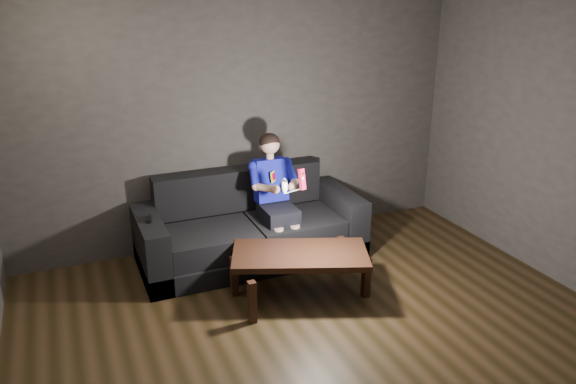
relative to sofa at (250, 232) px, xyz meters
name	(u,v)px	position (x,y,z in m)	size (l,w,h in m)	color
floor	(348,361)	(0.11, -1.98, -0.29)	(5.00, 5.00, 0.00)	black
back_wall	(241,123)	(0.11, 0.52, 1.06)	(5.00, 0.04, 2.70)	#35302F
sofa	(250,232)	(0.00, 0.00, 0.00)	(2.31, 1.00, 0.89)	black
child	(275,188)	(0.26, -0.06, 0.48)	(0.50, 0.62, 1.24)	black
wii_remote_red	(302,179)	(0.36, -0.54, 0.71)	(0.07, 0.09, 0.21)	#C5183E
nunchuk_white	(284,186)	(0.18, -0.53, 0.67)	(0.08, 0.10, 0.16)	white
wii_remote_black	(149,219)	(-1.04, -0.09, 0.35)	(0.07, 0.16, 0.03)	black
coffee_table	(300,258)	(0.16, -0.94, 0.10)	(1.37, 1.02, 0.45)	black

